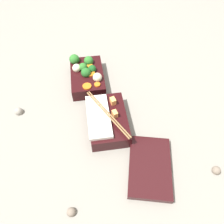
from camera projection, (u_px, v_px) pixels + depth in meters
ground_plane at (96, 104)px, 0.80m from camera, size 3.00×3.00×0.00m
bento_tray_vegetable at (87, 75)px, 0.85m from camera, size 0.19×0.12×0.08m
bento_tray_rice at (107, 120)px, 0.72m from camera, size 0.21×0.12×0.07m
bento_lid at (150, 167)px, 0.64m from camera, size 0.21×0.16×0.02m
pebble_0 at (71, 212)px, 0.56m from camera, size 0.02×0.02×0.02m
pebble_1 at (216, 170)px, 0.63m from camera, size 0.03×0.03×0.03m
pebble_2 at (19, 110)px, 0.77m from camera, size 0.03×0.03×0.03m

